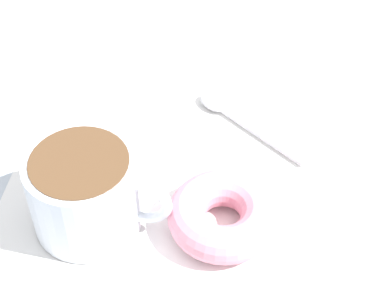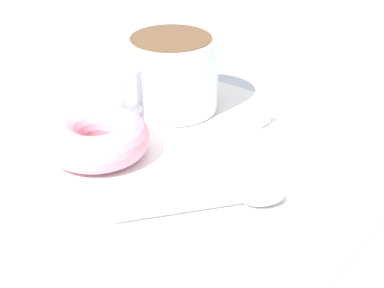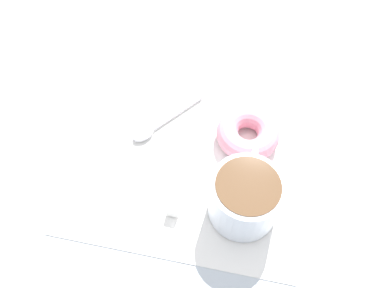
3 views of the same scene
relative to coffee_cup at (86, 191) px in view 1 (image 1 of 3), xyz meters
The scene contains 6 objects.
ground_plane 13.43cm from the coffee_cup, 133.02° to the right, with size 120.00×120.00×2.00cm, color #B2BCC6.
napkin 12.36cm from the coffee_cup, 129.85° to the right, with size 33.33×33.33×0.30cm, color white.
coffee_cup is the anchor object (origin of this frame).
donut 11.84cm from the coffee_cup, behind, with size 9.58×9.58×3.31cm, color pink.
spoon 18.90cm from the coffee_cup, 121.61° to the right, with size 12.36×9.45×0.90cm.
sugar_cube 10.27cm from the coffee_cup, 74.28° to the right, with size 1.67×1.67×1.67cm, color white.
Camera 1 is at (-6.53, 42.13, 45.16)cm, focal length 60.00 mm.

